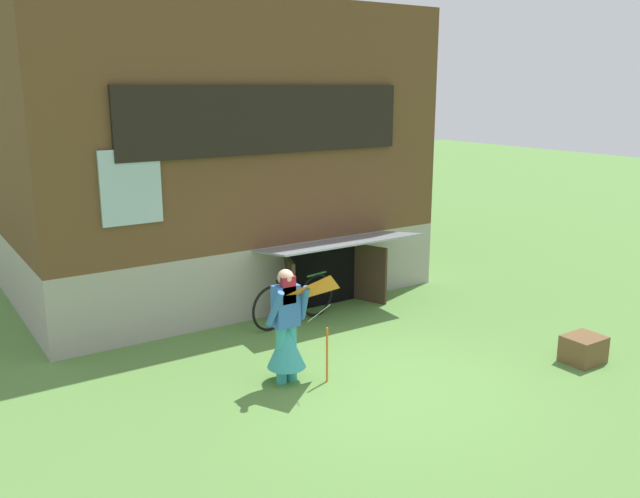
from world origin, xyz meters
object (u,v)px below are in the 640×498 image
at_px(person, 286,336).
at_px(bicycle_green, 294,301).
at_px(wooden_crate, 583,349).
at_px(kite, 330,302).

bearing_deg(person, bicycle_green, 32.22).
bearing_deg(bicycle_green, person, -134.17).
height_order(bicycle_green, wooden_crate, bicycle_green).
height_order(person, bicycle_green, person).
xyz_separation_m(person, wooden_crate, (3.88, -1.78, -0.46)).
distance_m(kite, wooden_crate, 3.89).
xyz_separation_m(kite, bicycle_green, (0.92, 2.40, -0.81)).
bearing_deg(wooden_crate, person, 155.34).
bearing_deg(person, kite, -79.38).
height_order(person, kite, person).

